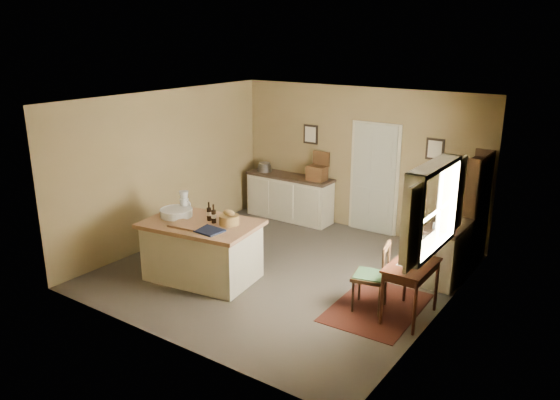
# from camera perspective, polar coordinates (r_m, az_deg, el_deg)

# --- Properties ---
(ground) EXTENTS (5.00, 5.00, 0.00)m
(ground) POSITION_cam_1_polar(r_m,az_deg,el_deg) (8.75, 0.30, -7.43)
(ground) COLOR brown
(ground) RESTS_ON ground
(wall_back) EXTENTS (5.00, 0.10, 2.70)m
(wall_back) POSITION_cam_1_polar(r_m,az_deg,el_deg) (10.37, 8.20, 4.22)
(wall_back) COLOR olive
(wall_back) RESTS_ON ground
(wall_front) EXTENTS (5.00, 0.10, 2.70)m
(wall_front) POSITION_cam_1_polar(r_m,az_deg,el_deg) (6.48, -12.35, -3.93)
(wall_front) COLOR olive
(wall_front) RESTS_ON ground
(wall_left) EXTENTS (0.10, 5.00, 2.70)m
(wall_left) POSITION_cam_1_polar(r_m,az_deg,el_deg) (9.86, -11.75, 3.37)
(wall_left) COLOR olive
(wall_left) RESTS_ON ground
(wall_right) EXTENTS (0.10, 5.00, 2.70)m
(wall_right) POSITION_cam_1_polar(r_m,az_deg,el_deg) (7.23, 16.89, -2.07)
(wall_right) COLOR olive
(wall_right) RESTS_ON ground
(ceiling) EXTENTS (5.00, 5.00, 0.00)m
(ceiling) POSITION_cam_1_polar(r_m,az_deg,el_deg) (8.01, 0.33, 10.43)
(ceiling) COLOR silver
(ceiling) RESTS_ON wall_back
(door) EXTENTS (0.97, 0.06, 2.11)m
(door) POSITION_cam_1_polar(r_m,az_deg,el_deg) (10.27, 9.79, 2.32)
(door) COLOR #B1AF97
(door) RESTS_ON ground
(framed_prints) EXTENTS (2.82, 0.02, 0.38)m
(framed_prints) POSITION_cam_1_polar(r_m,az_deg,el_deg) (10.19, 9.23, 6.07)
(framed_prints) COLOR black
(framed_prints) RESTS_ON ground
(window) EXTENTS (0.25, 1.99, 1.12)m
(window) POSITION_cam_1_polar(r_m,az_deg,el_deg) (7.01, 15.91, -0.86)
(window) COLOR beige
(window) RESTS_ON ground
(work_island) EXTENTS (1.84, 1.33, 1.20)m
(work_island) POSITION_cam_1_polar(r_m,az_deg,el_deg) (8.42, -8.16, -5.06)
(work_island) COLOR beige
(work_island) RESTS_ON ground
(sideboard) EXTENTS (1.83, 0.52, 1.18)m
(sideboard) POSITION_cam_1_polar(r_m,az_deg,el_deg) (10.99, 1.05, 0.45)
(sideboard) COLOR beige
(sideboard) RESTS_ON ground
(rug) EXTENTS (1.15, 1.63, 0.01)m
(rug) POSITION_cam_1_polar(r_m,az_deg,el_deg) (7.78, 10.09, -10.99)
(rug) COLOR #46160E
(rug) RESTS_ON ground
(writing_desk) EXTENTS (0.52, 0.86, 0.82)m
(writing_desk) POSITION_cam_1_polar(r_m,az_deg,el_deg) (7.34, 13.56, -7.24)
(writing_desk) COLOR #36170D
(writing_desk) RESTS_ON ground
(desk_chair) EXTENTS (0.53, 0.53, 0.96)m
(desk_chair) POSITION_cam_1_polar(r_m,az_deg,el_deg) (7.53, 9.39, -7.90)
(desk_chair) COLOR #311E10
(desk_chair) RESTS_ON ground
(right_cabinet) EXTENTS (0.53, 0.95, 0.99)m
(right_cabinet) POSITION_cam_1_polar(r_m,az_deg,el_deg) (8.63, 16.89, -5.26)
(right_cabinet) COLOR beige
(right_cabinet) RESTS_ON ground
(shelving_unit) EXTENTS (0.31, 0.83, 1.84)m
(shelving_unit) POSITION_cam_1_polar(r_m,az_deg,el_deg) (9.23, 19.73, -1.04)
(shelving_unit) COLOR #311E10
(shelving_unit) RESTS_ON ground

